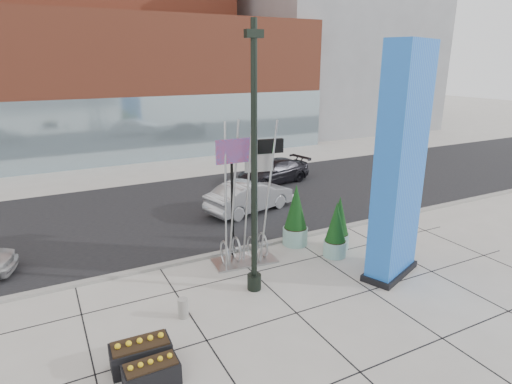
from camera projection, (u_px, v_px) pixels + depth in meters
name	position (u px, v px, depth m)	size (l,w,h in m)	color
ground	(254.00, 305.00, 13.80)	(160.00, 160.00, 0.00)	#9E9991
street_asphalt	(166.00, 212.00, 22.29)	(80.00, 12.00, 0.02)	black
curb_edge	(208.00, 256.00, 17.18)	(80.00, 0.30, 0.12)	gray
tower_podium	(117.00, 87.00, 35.54)	(34.00, 10.00, 11.00)	#9A442C
tower_glass_front	(132.00, 131.00, 32.35)	(34.00, 0.60, 5.00)	#8CA5B2
building_grey_parking	(327.00, 48.00, 49.75)	(20.00, 18.00, 18.00)	slate
blue_pylon	(400.00, 170.00, 14.71)	(2.70, 1.92, 8.24)	blue
lamp_post	(254.00, 190.00, 13.76)	(0.55, 0.48, 8.76)	black
public_art_sculpture	(244.00, 227.00, 16.42)	(2.56, 1.46, 5.56)	#ABADB0
concrete_bollard	(183.00, 308.00, 13.09)	(0.32, 0.32, 0.63)	gray
overhead_street_sign	(250.00, 157.00, 16.56)	(2.20, 0.51, 4.67)	black
round_planter_east	(336.00, 231.00, 17.03)	(0.92, 0.92, 2.30)	#8BBBB2
round_planter_mid	(339.00, 224.00, 17.78)	(0.91, 0.91, 2.27)	#8BBBB2
round_planter_west	(296.00, 216.00, 18.08)	(1.06, 1.06, 2.66)	#8BBBB2
box_planter_north	(151.00, 373.00, 10.34)	(1.33, 0.68, 0.73)	black
box_planter_south	(141.00, 353.00, 10.97)	(1.54, 0.82, 0.83)	black
car_silver_mid	(250.00, 196.00, 22.25)	(1.71, 4.91, 1.62)	#A4A5AB
car_dark_east	(273.00, 172.00, 27.40)	(2.10, 5.16, 1.50)	black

